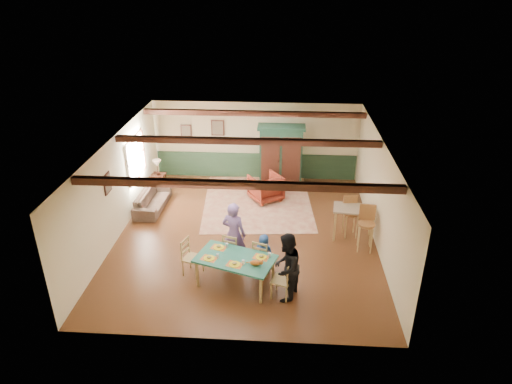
# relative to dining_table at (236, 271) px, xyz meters

# --- Properties ---
(floor) EXTENTS (8.00, 8.00, 0.00)m
(floor) POSITION_rel_dining_table_xyz_m (0.06, 2.22, -0.37)
(floor) COLOR #4A2715
(floor) RESTS_ON ground
(wall_back) EXTENTS (7.00, 0.02, 2.70)m
(wall_back) POSITION_rel_dining_table_xyz_m (0.06, 6.22, 0.98)
(wall_back) COLOR #F2E6B5
(wall_back) RESTS_ON floor
(wall_left) EXTENTS (0.02, 8.00, 2.70)m
(wall_left) POSITION_rel_dining_table_xyz_m (-3.44, 2.22, 0.98)
(wall_left) COLOR #F2E6B5
(wall_left) RESTS_ON floor
(wall_right) EXTENTS (0.02, 8.00, 2.70)m
(wall_right) POSITION_rel_dining_table_xyz_m (3.56, 2.22, 0.98)
(wall_right) COLOR #F2E6B5
(wall_right) RESTS_ON floor
(ceiling) EXTENTS (7.00, 8.00, 0.02)m
(ceiling) POSITION_rel_dining_table_xyz_m (0.06, 2.22, 2.33)
(ceiling) COLOR white
(ceiling) RESTS_ON wall_back
(wainscot_back) EXTENTS (6.95, 0.03, 0.90)m
(wainscot_back) POSITION_rel_dining_table_xyz_m (0.06, 6.20, 0.08)
(wainscot_back) COLOR #203C28
(wainscot_back) RESTS_ON floor
(ceiling_beam_front) EXTENTS (6.95, 0.16, 0.16)m
(ceiling_beam_front) POSITION_rel_dining_table_xyz_m (0.06, -0.08, 2.24)
(ceiling_beam_front) COLOR black
(ceiling_beam_front) RESTS_ON ceiling
(ceiling_beam_mid) EXTENTS (6.95, 0.16, 0.16)m
(ceiling_beam_mid) POSITION_rel_dining_table_xyz_m (0.06, 2.62, 2.24)
(ceiling_beam_mid) COLOR black
(ceiling_beam_mid) RESTS_ON ceiling
(ceiling_beam_back) EXTENTS (6.95, 0.16, 0.16)m
(ceiling_beam_back) POSITION_rel_dining_table_xyz_m (0.06, 5.22, 2.24)
(ceiling_beam_back) COLOR black
(ceiling_beam_back) RESTS_ON ceiling
(window_left) EXTENTS (0.06, 1.60, 1.30)m
(window_left) POSITION_rel_dining_table_xyz_m (-3.41, 3.92, 1.18)
(window_left) COLOR white
(window_left) RESTS_ON wall_left
(picture_left_wall) EXTENTS (0.04, 0.42, 0.52)m
(picture_left_wall) POSITION_rel_dining_table_xyz_m (-3.41, 1.62, 1.38)
(picture_left_wall) COLOR gray
(picture_left_wall) RESTS_ON wall_left
(picture_back_a) EXTENTS (0.45, 0.04, 0.55)m
(picture_back_a) POSITION_rel_dining_table_xyz_m (-1.24, 6.19, 1.43)
(picture_back_a) COLOR gray
(picture_back_a) RESTS_ON wall_back
(picture_back_b) EXTENTS (0.38, 0.04, 0.48)m
(picture_back_b) POSITION_rel_dining_table_xyz_m (-2.34, 6.19, 1.28)
(picture_back_b) COLOR gray
(picture_back_b) RESTS_ON wall_back
(dining_table) EXTENTS (1.98, 1.48, 0.73)m
(dining_table) POSITION_rel_dining_table_xyz_m (0.00, 0.00, 0.00)
(dining_table) COLOR #216A56
(dining_table) RESTS_ON floor
(dining_chair_far_left) EXTENTS (0.53, 0.54, 0.93)m
(dining_chair_far_left) POSITION_rel_dining_table_xyz_m (-0.15, 0.79, 0.10)
(dining_chair_far_left) COLOR tan
(dining_chair_far_left) RESTS_ON floor
(dining_chair_far_right) EXTENTS (0.53, 0.54, 0.93)m
(dining_chair_far_right) POSITION_rel_dining_table_xyz_m (0.59, 0.54, 0.10)
(dining_chair_far_right) COLOR tan
(dining_chair_far_right) RESTS_ON floor
(dining_chair_end_left) EXTENTS (0.54, 0.53, 0.93)m
(dining_chair_end_left) POSITION_rel_dining_table_xyz_m (-1.06, 0.36, 0.10)
(dining_chair_end_left) COLOR tan
(dining_chair_end_left) RESTS_ON floor
(dining_chair_end_right) EXTENTS (0.54, 0.53, 0.93)m
(dining_chair_end_right) POSITION_rel_dining_table_xyz_m (1.06, -0.36, 0.10)
(dining_chair_end_right) COLOR tan
(dining_chair_end_right) RESTS_ON floor
(person_man) EXTENTS (0.71, 0.58, 1.68)m
(person_man) POSITION_rel_dining_table_xyz_m (-0.12, 0.86, 0.48)
(person_man) COLOR #785897
(person_man) RESTS_ON floor
(person_woman) EXTENTS (0.83, 0.94, 1.61)m
(person_woman) POSITION_rel_dining_table_xyz_m (1.16, -0.39, 0.44)
(person_woman) COLOR black
(person_woman) RESTS_ON floor
(person_child) EXTENTS (0.55, 0.45, 0.98)m
(person_child) POSITION_rel_dining_table_xyz_m (0.62, 0.62, 0.12)
(person_child) COLOR #244A92
(person_child) RESTS_ON floor
(cat) EXTENTS (0.38, 0.24, 0.18)m
(cat) POSITION_rel_dining_table_xyz_m (0.48, -0.26, 0.45)
(cat) COLOR orange
(cat) RESTS_ON dining_table
(place_setting_near_left) EXTENTS (0.46, 0.40, 0.11)m
(place_setting_near_left) POSITION_rel_dining_table_xyz_m (-0.59, -0.06, 0.42)
(place_setting_near_left) COLOR yellow
(place_setting_near_left) RESTS_ON dining_table
(place_setting_near_center) EXTENTS (0.46, 0.40, 0.11)m
(place_setting_near_center) POSITION_rel_dining_table_xyz_m (0.02, -0.26, 0.42)
(place_setting_near_center) COLOR yellow
(place_setting_near_center) RESTS_ON dining_table
(place_setting_far_left) EXTENTS (0.46, 0.40, 0.11)m
(place_setting_far_left) POSITION_rel_dining_table_xyz_m (-0.43, 0.40, 0.42)
(place_setting_far_left) COLOR yellow
(place_setting_far_left) RESTS_ON dining_table
(place_setting_far_right) EXTENTS (0.46, 0.40, 0.11)m
(place_setting_far_right) POSITION_rel_dining_table_xyz_m (0.59, 0.06, 0.42)
(place_setting_far_right) COLOR yellow
(place_setting_far_right) RESTS_ON dining_table
(area_rug) EXTENTS (3.64, 4.21, 0.01)m
(area_rug) POSITION_rel_dining_table_xyz_m (0.24, 4.25, -0.36)
(area_rug) COLOR beige
(area_rug) RESTS_ON floor
(armoire) EXTENTS (1.53, 0.61, 2.16)m
(armoire) POSITION_rel_dining_table_xyz_m (0.94, 5.43, 0.71)
(armoire) COLOR #133124
(armoire) RESTS_ON floor
(armchair) EXTENTS (1.25, 1.26, 0.84)m
(armchair) POSITION_rel_dining_table_xyz_m (0.49, 4.47, 0.05)
(armchair) COLOR #551611
(armchair) RESTS_ON floor
(sofa) EXTENTS (0.78, 1.87, 0.54)m
(sofa) POSITION_rel_dining_table_xyz_m (-2.95, 3.65, -0.10)
(sofa) COLOR #413128
(sofa) RESTS_ON floor
(end_table) EXTENTS (0.49, 0.49, 0.55)m
(end_table) POSITION_rel_dining_table_xyz_m (-3.11, 4.96, -0.09)
(end_table) COLOR black
(end_table) RESTS_ON floor
(table_lamp) EXTENTS (0.29, 0.29, 0.51)m
(table_lamp) POSITION_rel_dining_table_xyz_m (-3.11, 4.96, 0.44)
(table_lamp) COLOR beige
(table_lamp) RESTS_ON end_table
(counter_table) EXTENTS (1.18, 0.78, 0.92)m
(counter_table) POSITION_rel_dining_table_xyz_m (2.96, 2.27, 0.10)
(counter_table) COLOR #C1AF96
(counter_table) RESTS_ON floor
(bar_stool_left) EXTENTS (0.46, 0.49, 1.14)m
(bar_stool_left) POSITION_rel_dining_table_xyz_m (2.90, 2.40, 0.20)
(bar_stool_left) COLOR #B17744
(bar_stool_left) RESTS_ON floor
(bar_stool_right) EXTENTS (0.49, 0.53, 1.23)m
(bar_stool_right) POSITION_rel_dining_table_xyz_m (3.20, 1.70, 0.25)
(bar_stool_right) COLOR #B17744
(bar_stool_right) RESTS_ON floor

